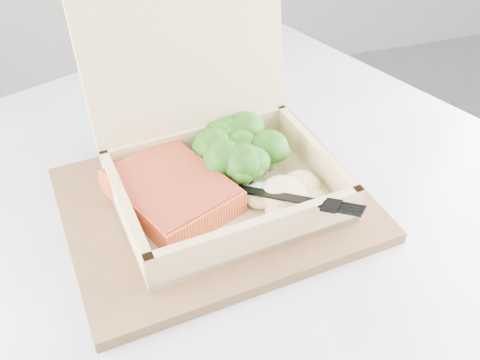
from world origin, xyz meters
name	(u,v)px	position (x,y,z in m)	size (l,w,h in m)	color
cafe_table	(218,345)	(-0.64, 0.32, 0.56)	(1.15, 1.15, 0.76)	black
serving_tray	(215,204)	(-0.63, 0.37, 0.77)	(0.34, 0.27, 0.01)	brown
takeout_container	(212,145)	(-0.62, 0.40, 0.83)	(0.26, 0.25, 0.22)	tan
salmon_fillet	(171,191)	(-0.68, 0.37, 0.80)	(0.10, 0.14, 0.03)	orange
broccoli_pile	(241,151)	(-0.58, 0.41, 0.81)	(0.12, 0.12, 0.04)	#317C1B
mashed_potatoes	(284,193)	(-0.56, 0.33, 0.80)	(0.08, 0.07, 0.03)	#D6BB8B
plastic_fork	(263,190)	(-0.58, 0.33, 0.81)	(0.11, 0.12, 0.02)	black
receipt	(164,130)	(-0.65, 0.54, 0.76)	(0.07, 0.13, 0.00)	silver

